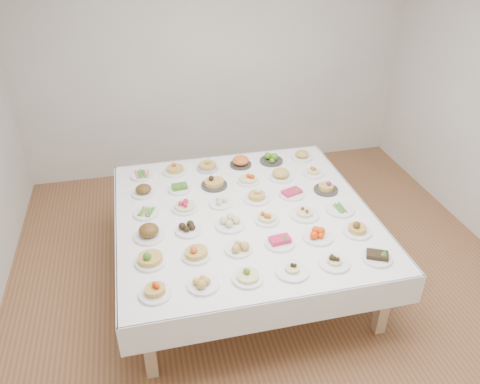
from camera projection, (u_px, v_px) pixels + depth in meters
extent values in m
plane|color=brown|center=(267.00, 282.00, 4.61)|extent=(5.00, 5.00, 0.00)
cube|color=silver|center=(216.00, 67.00, 5.94)|extent=(5.00, 0.02, 2.80)
cube|color=white|center=(244.00, 215.00, 4.33)|extent=(2.31, 2.31, 0.06)
cube|color=white|center=(220.00, 167.00, 5.35)|extent=(2.33, 0.02, 0.28)
cube|color=white|center=(280.00, 314.00, 3.44)|extent=(2.33, 0.01, 0.28)
cube|color=white|center=(357.00, 209.00, 4.61)|extent=(0.01, 2.33, 0.28)
cube|color=white|center=(118.00, 242.00, 4.17)|extent=(0.02, 2.33, 0.28)
cube|color=tan|center=(148.00, 344.00, 3.54)|extent=(0.09, 0.09, 0.69)
cube|color=tan|center=(384.00, 301.00, 3.91)|extent=(0.09, 0.09, 0.69)
cube|color=tan|center=(137.00, 205.00, 5.15)|extent=(0.09, 0.09, 0.69)
cube|color=tan|center=(304.00, 185.00, 5.53)|extent=(0.09, 0.09, 0.69)
cylinder|color=white|center=(155.00, 294.00, 3.41)|extent=(0.24, 0.24, 0.02)
cylinder|color=white|center=(203.00, 285.00, 3.49)|extent=(0.24, 0.24, 0.02)
cylinder|color=white|center=(248.00, 278.00, 3.55)|extent=(0.24, 0.24, 0.02)
cylinder|color=white|center=(292.00, 271.00, 3.61)|extent=(0.26, 0.26, 0.02)
cylinder|color=white|center=(334.00, 263.00, 3.69)|extent=(0.25, 0.25, 0.02)
cylinder|color=white|center=(377.00, 258.00, 3.75)|extent=(0.24, 0.24, 0.02)
cylinder|color=white|center=(151.00, 262.00, 3.71)|extent=(0.25, 0.25, 0.02)
cylinder|color=white|center=(197.00, 256.00, 3.77)|extent=(0.23, 0.23, 0.02)
cylinder|color=white|center=(238.00, 250.00, 3.84)|extent=(0.22, 0.22, 0.02)
cylinder|color=white|center=(280.00, 243.00, 3.91)|extent=(0.25, 0.25, 0.02)
cylinder|color=white|center=(318.00, 237.00, 3.98)|extent=(0.26, 0.26, 0.02)
cylinder|color=white|center=(357.00, 232.00, 4.05)|extent=(0.25, 0.25, 0.02)
cylinder|color=white|center=(150.00, 236.00, 3.99)|extent=(0.26, 0.26, 0.02)
cylinder|color=white|center=(189.00, 231.00, 4.06)|extent=(0.23, 0.23, 0.02)
cylinder|color=white|center=(230.00, 225.00, 4.13)|extent=(0.26, 0.26, 0.02)
cylinder|color=white|center=(267.00, 220.00, 4.20)|extent=(0.22, 0.22, 0.02)
cylinder|color=white|center=(305.00, 215.00, 4.26)|extent=(0.26, 0.26, 0.02)
cylinder|color=white|center=(340.00, 210.00, 4.33)|extent=(0.26, 0.26, 0.02)
cylinder|color=white|center=(147.00, 214.00, 4.28)|extent=(0.23, 0.23, 0.02)
cylinder|color=white|center=(185.00, 208.00, 4.36)|extent=(0.24, 0.24, 0.02)
cylinder|color=white|center=(221.00, 204.00, 4.43)|extent=(0.22, 0.22, 0.02)
cylinder|color=white|center=(257.00, 199.00, 4.50)|extent=(0.26, 0.26, 0.02)
cylinder|color=white|center=(292.00, 194.00, 4.57)|extent=(0.25, 0.25, 0.02)
cylinder|color=#2E2C29|center=(326.00, 190.00, 4.63)|extent=(0.24, 0.24, 0.02)
cylinder|color=white|center=(144.00, 193.00, 4.58)|extent=(0.23, 0.23, 0.02)
cylinder|color=white|center=(180.00, 189.00, 4.64)|extent=(0.23, 0.23, 0.02)
cylinder|color=#2E2C29|center=(214.00, 185.00, 4.71)|extent=(0.26, 0.26, 0.02)
cylinder|color=white|center=(248.00, 181.00, 4.78)|extent=(0.22, 0.22, 0.02)
cylinder|color=white|center=(281.00, 178.00, 4.84)|extent=(0.25, 0.25, 0.02)
cylinder|color=white|center=(313.00, 174.00, 4.91)|extent=(0.22, 0.22, 0.02)
cylinder|color=white|center=(143.00, 176.00, 4.87)|extent=(0.24, 0.24, 0.02)
cylinder|color=white|center=(175.00, 172.00, 4.95)|extent=(0.25, 0.25, 0.02)
cylinder|color=#4C66B2|center=(208.00, 168.00, 5.01)|extent=(0.23, 0.23, 0.02)
cylinder|color=#2E2C29|center=(241.00, 165.00, 5.08)|extent=(0.23, 0.23, 0.02)
cylinder|color=#2E2C29|center=(271.00, 161.00, 5.15)|extent=(0.25, 0.25, 0.02)
cylinder|color=white|center=(302.00, 158.00, 5.22)|extent=(0.23, 0.23, 0.02)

